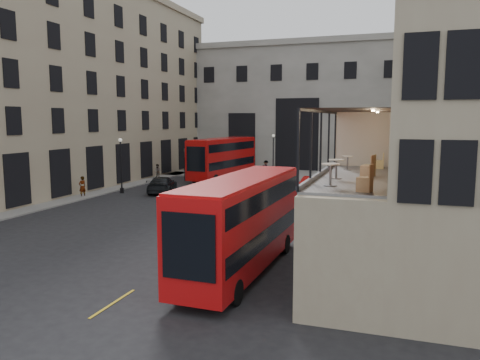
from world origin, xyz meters
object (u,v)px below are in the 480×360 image
(bus_far, at_px, (223,156))
(car_b, at_px, (310,183))
(car_c, at_px, (162,185))
(pedestrian_d, at_px, (359,171))
(bus_near, at_px, (242,219))
(bicycle, at_px, (262,205))
(cafe_chair_d, at_px, (380,164))
(cafe_chair_b, at_px, (367,171))
(car_a, at_px, (194,195))
(pedestrian_b, at_px, (266,167))
(cafe_table_mid, at_px, (336,166))
(traffic_light_near, at_px, (264,183))
(pedestrian_e, at_px, (82,187))
(pedestrian_a, at_px, (158,171))
(cafe_chair_c, at_px, (369,170))
(cafe_chair_a, at_px, (365,183))
(pedestrian_c, at_px, (333,177))
(street_lamp_b, at_px, (273,159))
(cafe_table_far, at_px, (348,161))
(cyclist, at_px, (235,193))
(cafe_table_near, at_px, (331,171))
(traffic_light_far, at_px, (185,160))
(street_lamp_a, at_px, (121,169))

(bus_far, relative_size, car_b, 3.09)
(car_c, bearing_deg, pedestrian_d, -148.93)
(bus_near, distance_m, bicycle, 14.71)
(car_b, distance_m, bicycle, 12.41)
(bus_near, relative_size, car_b, 2.77)
(car_c, relative_size, cafe_chair_d, 6.63)
(pedestrian_d, bearing_deg, cafe_chair_b, 141.51)
(car_a, relative_size, pedestrian_b, 2.10)
(cafe_table_mid, bearing_deg, traffic_light_near, 117.95)
(bicycle, distance_m, pedestrian_b, 24.58)
(pedestrian_e, bearing_deg, pedestrian_b, 170.20)
(pedestrian_a, distance_m, cafe_chair_c, 38.76)
(cafe_table_mid, relative_size, cafe_chair_a, 0.85)
(car_b, height_order, pedestrian_d, pedestrian_d)
(pedestrian_c, distance_m, pedestrian_e, 25.88)
(pedestrian_a, xyz_separation_m, cafe_chair_b, (26.02, -28.88, 4.01))
(pedestrian_e, bearing_deg, cafe_chair_b, 77.16)
(pedestrian_e, xyz_separation_m, cafe_chair_c, (26.11, -14.07, 3.92))
(bus_far, distance_m, cafe_chair_a, 39.85)
(street_lamp_b, relative_size, pedestrian_d, 3.36)
(cafe_table_far, bearing_deg, bus_far, 121.59)
(car_c, xyz_separation_m, cyclist, (8.75, -3.40, 0.16))
(pedestrian_a, height_order, cafe_table_near, cafe_table_near)
(traffic_light_far, height_order, cafe_table_near, cafe_table_near)
(cafe_chair_a, bearing_deg, pedestrian_e, 144.32)
(cafe_table_far, bearing_deg, cafe_table_near, -90.36)
(cafe_table_far, xyz_separation_m, cafe_chair_b, (1.11, -2.79, -0.17))
(car_a, bearing_deg, cafe_table_near, -56.98)
(bicycle, distance_m, pedestrian_c, 16.83)
(pedestrian_c, xyz_separation_m, cafe_chair_c, (5.33, -29.51, 4.04))
(car_b, bearing_deg, car_c, -147.05)
(street_lamp_a, height_order, cafe_table_near, cafe_table_near)
(cyclist, bearing_deg, pedestrian_a, 36.78)
(street_lamp_a, height_order, pedestrian_c, street_lamp_a)
(bus_near, xyz_separation_m, pedestrian_b, (-9.36, 38.00, -1.59))
(bicycle, height_order, cafe_chair_c, cafe_chair_c)
(bus_far, relative_size, car_c, 2.31)
(car_b, relative_size, bicycle, 2.19)
(car_b, xyz_separation_m, pedestrian_a, (-18.95, 3.05, 0.22))
(pedestrian_a, relative_size, pedestrian_e, 0.91)
(cyclist, distance_m, cafe_table_near, 22.34)
(car_a, height_order, cyclist, cyclist)
(car_b, distance_m, cafe_table_mid, 27.73)
(cyclist, height_order, cafe_table_far, cafe_table_far)
(car_a, height_order, pedestrian_b, pedestrian_b)
(traffic_light_near, height_order, pedestrian_b, traffic_light_near)
(cafe_table_mid, bearing_deg, cafe_table_far, 88.35)
(bicycle, height_order, pedestrian_d, pedestrian_d)
(car_b, bearing_deg, pedestrian_e, -141.95)
(street_lamp_a, bearing_deg, cafe_chair_c, -35.88)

